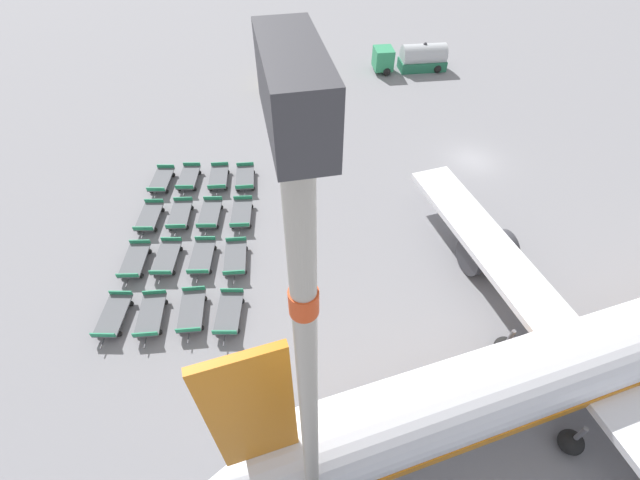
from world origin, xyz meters
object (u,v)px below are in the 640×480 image
baggage_dolly_row_mid_a_col_c (167,258)px  baggage_dolly_row_far_col_b (242,213)px  baggage_dolly_row_far_col_d (229,313)px  baggage_dolly_row_near_col_a (162,180)px  baggage_dolly_row_mid_b_col_d (192,311)px  service_van (288,74)px  baggage_dolly_row_mid_b_col_a (219,178)px  fuel_tanker_primary (414,58)px  baggage_dolly_row_mid_b_col_c (202,257)px  airplane (605,351)px  baggage_dolly_row_mid_b_col_b (210,214)px  baggage_dolly_row_mid_a_col_a (189,178)px  baggage_dolly_row_near_col_b (150,217)px  baggage_dolly_row_far_col_c (235,258)px  baggage_dolly_row_mid_a_col_d (151,315)px  apron_light_mast (308,395)px  baggage_dolly_row_near_col_d (114,316)px  baggage_dolly_row_mid_a_col_b (180,215)px  baggage_dolly_row_near_col_c (135,261)px

baggage_dolly_row_mid_a_col_c → baggage_dolly_row_far_col_b: size_ratio=1.00×
baggage_dolly_row_far_col_b → baggage_dolly_row_far_col_d: 9.21m
baggage_dolly_row_near_col_a → baggage_dolly_row_mid_b_col_d: same height
service_van → baggage_dolly_row_mid_b_col_a: bearing=-27.0°
fuel_tanker_primary → baggage_dolly_row_far_col_b: 31.37m
service_van → baggage_dolly_row_mid_b_col_c: (25.45, -9.87, -0.72)m
baggage_dolly_row_far_col_d → baggage_dolly_row_near_col_a: bearing=-161.5°
baggage_dolly_row_far_col_d → airplane: bearing=67.3°
baggage_dolly_row_mid_b_col_b → baggage_dolly_row_mid_a_col_a: bearing=-161.2°
baggage_dolly_row_near_col_a → baggage_dolly_row_mid_b_col_c: 10.03m
baggage_dolly_row_near_col_b → baggage_dolly_row_far_col_c: same height
baggage_dolly_row_mid_a_col_d → baggage_dolly_row_near_col_b: bearing=-175.3°
baggage_dolly_row_near_col_b → apron_light_mast: apron_light_mast is taller
baggage_dolly_row_near_col_d → baggage_dolly_row_mid_b_col_d: (0.61, 4.79, 0.00)m
baggage_dolly_row_near_col_b → baggage_dolly_row_far_col_b: bearing=81.8°
baggage_dolly_row_near_col_a → baggage_dolly_row_mid_b_col_a: same height
baggage_dolly_row_mid_a_col_c → baggage_dolly_row_far_col_c: size_ratio=1.00×
baggage_dolly_row_mid_a_col_b → baggage_dolly_row_mid_b_col_c: 5.04m
baggage_dolly_row_mid_a_col_c → baggage_dolly_row_far_col_b: same height
baggage_dolly_row_far_col_b → baggage_dolly_row_mid_b_col_a: bearing=-162.0°
baggage_dolly_row_near_col_a → baggage_dolly_row_far_col_b: size_ratio=1.00×
baggage_dolly_row_near_col_d → baggage_dolly_row_far_col_c: 8.44m
baggage_dolly_row_mid_b_col_b → baggage_dolly_row_mid_b_col_d: bearing=-8.4°
baggage_dolly_row_far_col_b → apron_light_mast: bearing=5.0°
baggage_dolly_row_near_col_a → baggage_dolly_row_mid_b_col_b: bearing=37.6°
baggage_dolly_row_mid_a_col_c → baggage_dolly_row_mid_b_col_d: same height
airplane → baggage_dolly_row_mid_b_col_c: bearing=-122.3°
baggage_dolly_row_near_col_d → baggage_dolly_row_mid_b_col_c: same height
baggage_dolly_row_near_col_c → baggage_dolly_row_near_col_d: (4.46, -0.86, 0.00)m
baggage_dolly_row_mid_b_col_c → apron_light_mast: bearing=16.3°
baggage_dolly_row_far_col_b → baggage_dolly_row_mid_b_col_b: bearing=-99.4°
baggage_dolly_row_near_col_d → baggage_dolly_row_mid_b_col_c: bearing=125.5°
baggage_dolly_row_mid_a_col_b → baggage_dolly_row_mid_a_col_a: bearing=172.6°
airplane → baggage_dolly_row_mid_a_col_b: 28.85m
service_van → baggage_dolly_row_far_col_d: bearing=-15.1°
baggage_dolly_row_near_col_a → baggage_dolly_row_mid_b_col_a: (0.59, 4.73, 0.00)m
airplane → fuel_tanker_primary: 39.68m
baggage_dolly_row_mid_b_col_b → apron_light_mast: size_ratio=0.19×
baggage_dolly_row_mid_a_col_d → baggage_dolly_row_mid_b_col_c: size_ratio=1.00×
airplane → baggage_dolly_row_near_col_d: (-9.25, -26.29, -2.63)m
baggage_dolly_row_mid_b_col_d → baggage_dolly_row_near_col_c: bearing=-142.3°
airplane → baggage_dolly_row_mid_b_col_c: size_ratio=10.63×
service_van → baggage_dolly_row_mid_a_col_c: (25.05, -12.31, -0.72)m
baggage_dolly_row_near_col_d → baggage_dolly_row_mid_a_col_b: size_ratio=1.00×
baggage_dolly_row_mid_a_col_c → baggage_dolly_row_mid_b_col_b: bearing=142.4°
baggage_dolly_row_near_col_b → baggage_dolly_row_mid_a_col_b: bearing=84.5°
baggage_dolly_row_mid_b_col_b → baggage_dolly_row_far_col_c: 5.20m
airplane → baggage_dolly_row_mid_b_col_d: bearing=-111.9°
baggage_dolly_row_near_col_c → baggage_dolly_row_mid_a_col_b: bearing=144.8°
baggage_dolly_row_mid_b_col_a → apron_light_mast: (25.43, 3.38, 11.98)m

